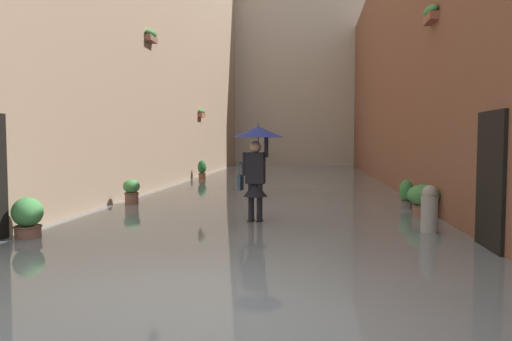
{
  "coord_description": "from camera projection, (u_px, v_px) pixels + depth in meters",
  "views": [
    {
      "loc": [
        -1.24,
        4.71,
        1.75
      ],
      "look_at": [
        -0.03,
        -5.7,
        1.1
      ],
      "focal_mm": 34.08,
      "sensor_mm": 36.0,
      "label": 1
    }
  ],
  "objects": [
    {
      "name": "ground_plane",
      "position": [
        280.0,
        186.0,
        18.76
      ],
      "size": [
        69.8,
        69.8,
        0.0
      ],
      "primitive_type": "plane",
      "color": "#605B56"
    },
    {
      "name": "flood_water",
      "position": [
        280.0,
        184.0,
        18.76
      ],
      "size": [
        8.75,
        33.92,
        0.08
      ],
      "primitive_type": "cube",
      "color": "slate",
      "rests_on": "ground_plane"
    },
    {
      "name": "building_facade_left",
      "position": [
        412.0,
        64.0,
        17.91
      ],
      "size": [
        2.04,
        31.92,
        9.11
      ],
      "color": "brown",
      "rests_on": "ground_plane"
    },
    {
      "name": "building_facade_right",
      "position": [
        155.0,
        15.0,
        18.91
      ],
      "size": [
        2.04,
        31.92,
        13.29
      ],
      "color": "gray",
      "rests_on": "ground_plane"
    },
    {
      "name": "building_facade_far",
      "position": [
        295.0,
        64.0,
        33.06
      ],
      "size": [
        11.55,
        1.8,
        13.91
      ],
      "primitive_type": "cube",
      "color": "#A89989",
      "rests_on": "ground_plane"
    },
    {
      "name": "person_wading",
      "position": [
        257.0,
        153.0,
        9.93
      ],
      "size": [
        1.04,
        1.04,
        2.1
      ],
      "color": "black",
      "rests_on": "ground_plane"
    },
    {
      "name": "potted_plant_far_left",
      "position": [
        423.0,
        199.0,
        10.6
      ],
      "size": [
        0.68,
        0.68,
        0.79
      ],
      "color": "brown",
      "rests_on": "ground_plane"
    },
    {
      "name": "potted_plant_near_right",
      "position": [
        202.0,
        170.0,
        21.21
      ],
      "size": [
        0.37,
        0.37,
        0.87
      ],
      "color": "#9E563D",
      "rests_on": "ground_plane"
    },
    {
      "name": "potted_plant_far_right",
      "position": [
        28.0,
        218.0,
        8.32
      ],
      "size": [
        0.52,
        0.52,
        0.77
      ],
      "color": "brown",
      "rests_on": "ground_plane"
    },
    {
      "name": "potted_plant_mid_right",
      "position": [
        132.0,
        192.0,
        12.67
      ],
      "size": [
        0.43,
        0.43,
        0.73
      ],
      "color": "brown",
      "rests_on": "ground_plane"
    },
    {
      "name": "potted_plant_mid_left",
      "position": [
        406.0,
        195.0,
        11.96
      ],
      "size": [
        0.34,
        0.34,
        0.78
      ],
      "color": "#66605B",
      "rests_on": "ground_plane"
    },
    {
      "name": "mooring_bollard",
      "position": [
        429.0,
        211.0,
        8.79
      ],
      "size": [
        0.3,
        0.3,
        0.94
      ],
      "color": "gray",
      "rests_on": "ground_plane"
    }
  ]
}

